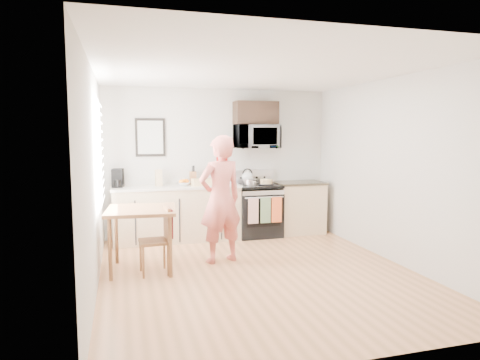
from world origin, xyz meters
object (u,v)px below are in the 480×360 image
object	(u,v)px
range	(258,211)
person	(220,199)
cake	(266,182)
dining_table	(141,216)
microwave	(256,137)
chair	(163,230)

from	to	relation	value
range	person	size ratio (longest dim) A/B	0.65
cake	dining_table	bearing A→B (deg)	-148.32
range	dining_table	xyz separation A→B (m)	(-2.09, -1.44, 0.30)
range	microwave	size ratio (longest dim) A/B	1.53
chair	cake	xyz separation A→B (m)	(1.94, 1.55, 0.40)
range	chair	bearing A→B (deg)	-138.24
person	dining_table	xyz separation A→B (m)	(-1.09, -0.09, -0.16)
microwave	cake	world-z (taller)	microwave
range	cake	distance (m)	0.55
range	cake	xyz separation A→B (m)	(0.12, -0.08, 0.53)
dining_table	cake	xyz separation A→B (m)	(2.21, 1.36, 0.23)
microwave	cake	size ratio (longest dim) A/B	2.77
microwave	dining_table	bearing A→B (deg)	-143.44
person	chair	world-z (taller)	person
person	chair	size ratio (longest dim) A/B	2.05
chair	person	bearing A→B (deg)	14.54
person	cake	bearing A→B (deg)	-146.90
microwave	dining_table	xyz separation A→B (m)	(-2.09, -1.55, -1.02)
range	person	distance (m)	1.74
cake	microwave	bearing A→B (deg)	124.22
range	microwave	bearing A→B (deg)	90.06
person	dining_table	world-z (taller)	person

